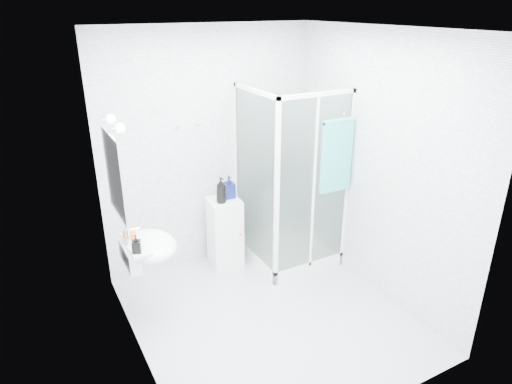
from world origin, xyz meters
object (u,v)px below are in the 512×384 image
storage_cabinet (225,233)px  shampoo_bottle_a (221,190)px  wall_basin (147,247)px  soap_dispenser_orange (129,231)px  hand_towel (337,154)px  shampoo_bottle_b (229,187)px  shower_enclosure (287,227)px  soap_dispenser_black (136,244)px

storage_cabinet → shampoo_bottle_a: (-0.05, -0.05, 0.55)m
wall_basin → soap_dispenser_orange: size_ratio=3.57×
hand_towel → shampoo_bottle_b: hand_towel is taller
shower_enclosure → wall_basin: 1.72m
shower_enclosure → wall_basin: size_ratio=3.57×
shower_enclosure → shampoo_bottle_a: shower_enclosure is taller
storage_cabinet → hand_towel: (0.95, -0.68, 0.97)m
shower_enclosure → shampoo_bottle_b: (-0.56, 0.31, 0.48)m
wall_basin → soap_dispenser_black: (-0.12, -0.17, 0.14)m
shower_enclosure → shampoo_bottle_a: size_ratio=7.04×
shower_enclosure → hand_towel: size_ratio=2.62×
wall_basin → hand_towel: 2.05m
hand_towel → shampoo_bottle_b: 1.21m
hand_towel → soap_dispenser_orange: hand_towel is taller
shampoo_bottle_a → wall_basin: bearing=-150.7°
shampoo_bottle_b → soap_dispenser_orange: (-1.21, -0.52, 0.01)m
shower_enclosure → hand_towel: bearing=-52.1°
hand_towel → soap_dispenser_black: hand_towel is taller
storage_cabinet → soap_dispenser_orange: (-1.14, -0.49, 0.54)m
soap_dispenser_black → hand_towel: bearing=2.2°
shampoo_bottle_a → shampoo_bottle_b: shampoo_bottle_a is taller
wall_basin → soap_dispenser_orange: 0.21m
hand_towel → shampoo_bottle_b: size_ratio=3.06×
shampoo_bottle_a → storage_cabinet: bearing=42.3°
storage_cabinet → shampoo_bottle_a: bearing=-132.1°
soap_dispenser_orange → soap_dispenser_black: size_ratio=0.99×
shampoo_bottle_a → soap_dispenser_orange: (-1.08, -0.44, -0.01)m
wall_basin → storage_cabinet: bearing=30.1°
hand_towel → soap_dispenser_orange: size_ratio=4.86×
storage_cabinet → hand_towel: bearing=-30.0°
storage_cabinet → shower_enclosure: bearing=-17.9°
hand_towel → soap_dispenser_black: (-2.09, -0.08, -0.43)m
hand_towel → soap_dispenser_orange: 2.14m
hand_towel → shampoo_bottle_a: 1.26m
shower_enclosure → soap_dispenser_black: (-1.78, -0.48, 0.49)m
soap_dispenser_black → shampoo_bottle_a: bearing=33.0°
shower_enclosure → soap_dispenser_orange: size_ratio=12.75×
shower_enclosure → hand_towel: 1.06m
shower_enclosure → wall_basin: bearing=-169.2°
shampoo_bottle_a → soap_dispenser_orange: 1.17m
hand_towel → shampoo_bottle_b: (-0.87, 0.71, -0.44)m
shampoo_bottle_a → shampoo_bottle_b: 0.15m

